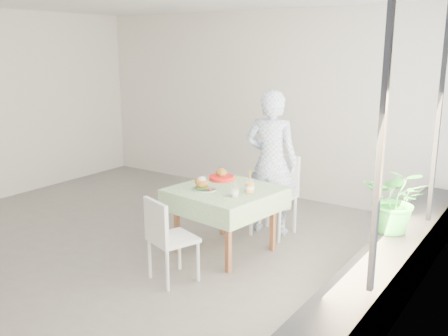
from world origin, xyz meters
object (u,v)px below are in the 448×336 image
Objects in this scene: chair_far at (274,211)px; diner at (271,162)px; chair_near at (172,255)px; main_dish at (203,185)px; cafe_table at (225,213)px; potted_plant at (396,200)px; juice_cup_orange at (250,187)px.

diner is at bearing 149.26° from chair_far.
chair_near is 2.97× the size of main_dish.
diner is at bearing 85.45° from chair_near.
potted_plant reaches higher than cafe_table.
chair_far is 1.15m from main_dish.
chair_far is 0.55× the size of diner.
potted_plant reaches higher than main_dish.
diner reaches higher than juice_cup_orange.
potted_plant is (1.92, 0.52, 0.04)m from main_dish.
potted_plant is at bearing 13.04° from juice_cup_orange.
potted_plant is (1.64, -0.49, -0.06)m from diner.
cafe_table is at bearing 43.91° from main_dish.
juice_cup_orange reaches higher than cafe_table.
juice_cup_orange reaches higher than main_dish.
cafe_table is 1.82m from potted_plant.
chair_near is at bearing -145.29° from potted_plant.
diner is 1.72m from potted_plant.
potted_plant reaches higher than chair_near.
chair_near is 2.24m from potted_plant.
main_dish is (-0.36, -0.97, 0.49)m from chair_far.
juice_cup_orange is (0.20, -0.83, -0.08)m from diner.
chair_far reaches higher than cafe_table.
chair_near is 0.90m from main_dish.
potted_plant is (1.56, -0.45, 0.53)m from chair_far.
main_dish is (-0.15, 0.71, 0.53)m from chair_near.
chair_far is at bearing 69.55° from main_dish.
chair_near is 0.48× the size of diner.
chair_far is 1.46× the size of potted_plant.
juice_cup_orange is at bearing 21.30° from main_dish.
diner is 1.06m from main_dish.
juice_cup_orange is at bearing -166.96° from potted_plant.
cafe_table is 1.76× the size of potted_plant.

